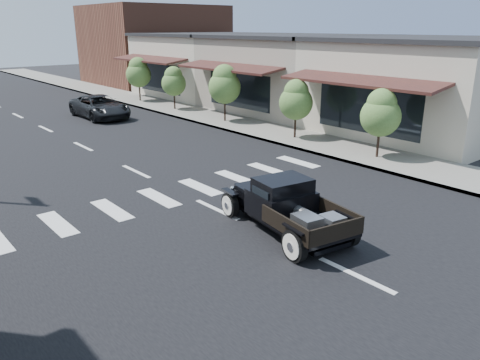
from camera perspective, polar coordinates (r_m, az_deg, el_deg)
ground at (r=12.50m, az=2.79°, el=-6.35°), size 120.00×120.00×0.00m
road at (r=25.11m, az=-21.17°, el=5.08°), size 14.00×80.00×0.02m
road_markings at (r=20.55m, az=-16.47°, el=2.83°), size 12.00×60.00×0.06m
sidewalk_right at (r=28.88m, az=-5.05°, el=7.95°), size 3.00×80.00×0.15m
storefront_near at (r=26.04m, az=21.85°, el=10.47°), size 10.00×9.00×4.50m
storefront_mid at (r=31.32m, az=7.04°, el=12.71°), size 10.00×9.00×4.50m
storefront_far at (r=38.02m, az=-3.16°, el=13.77°), size 10.00×9.00×4.50m
far_building_right at (r=46.57m, az=-10.39°, el=15.87°), size 11.00×10.00×7.00m
small_tree_a at (r=19.53m, az=16.67°, el=6.50°), size 1.59×1.59×2.65m
small_tree_b at (r=22.34m, az=6.80°, el=8.51°), size 1.58×1.58×2.64m
small_tree_c at (r=26.26m, az=-1.88°, el=10.44°), size 1.79×1.79×2.98m
small_tree_d at (r=30.52m, az=-8.05°, el=10.98°), size 1.54×1.54×2.57m
small_tree_e at (r=34.45m, az=-12.22°, el=11.85°), size 1.74×1.74×2.90m
hotrod_pickup at (r=12.30m, az=5.67°, el=-3.15°), size 2.65×4.49×1.46m
second_car at (r=29.15m, az=-16.73°, el=8.52°), size 2.20×4.74×1.32m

